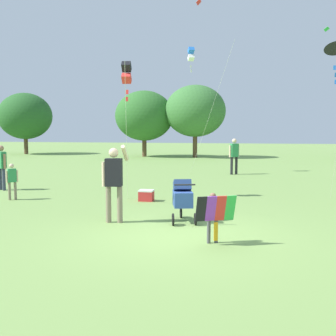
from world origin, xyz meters
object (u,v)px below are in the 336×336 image
object	(u,v)px
kite_orange_delta	(336,49)
person_couple_left	(234,153)
person_adult_flyer	(114,178)
cooler_box	(146,195)
kite_green_novelty	(191,55)
stroller	(183,197)
person_red_shirt	(1,164)
kite_adult_black	(126,73)
person_back_turned	(12,179)
child_with_butterfly_kite	(213,213)

from	to	relation	value
kite_orange_delta	person_couple_left	size ratio (longest dim) A/B	2.79
person_adult_flyer	cooler_box	bearing A→B (deg)	90.26
kite_green_novelty	person_couple_left	bearing A→B (deg)	-9.10
cooler_box	person_adult_flyer	bearing A→B (deg)	-89.74
stroller	cooler_box	world-z (taller)	stroller
person_red_shirt	kite_adult_black	bearing A→B (deg)	-8.76
person_couple_left	person_back_turned	xyz separation A→B (m)	(-6.51, -8.93, -0.37)
stroller	child_with_butterfly_kite	bearing A→B (deg)	-62.65
kite_orange_delta	child_with_butterfly_kite	bearing A→B (deg)	-117.69
kite_orange_delta	person_back_turned	xyz separation A→B (m)	(-9.93, -2.48, -4.06)
child_with_butterfly_kite	person_red_shirt	distance (m)	9.93
kite_green_novelty	cooler_box	size ratio (longest dim) A/B	14.24
person_back_turned	cooler_box	xyz separation A→B (m)	(4.21, 0.66, -0.50)
stroller	person_red_shirt	distance (m)	8.25
person_adult_flyer	kite_orange_delta	distance (m)	8.32
stroller	person_back_turned	world-z (taller)	person_back_turned
person_adult_flyer	person_back_turned	size ratio (longest dim) A/B	1.62
kite_orange_delta	person_back_turned	world-z (taller)	kite_orange_delta
kite_orange_delta	stroller	bearing A→B (deg)	-133.44
person_back_turned	kite_green_novelty	bearing A→B (deg)	65.27
kite_orange_delta	person_red_shirt	world-z (taller)	kite_orange_delta
kite_green_novelty	person_back_turned	xyz separation A→B (m)	(-4.28, -9.28, -5.31)
child_with_butterfly_kite	kite_green_novelty	xyz separation A→B (m)	(-2.44, 12.94, 5.38)
person_back_turned	kite_orange_delta	bearing A→B (deg)	14.00
kite_orange_delta	person_couple_left	xyz separation A→B (m)	(-3.42, 6.45, -3.68)
person_adult_flyer	stroller	bearing A→B (deg)	15.59
person_adult_flyer	person_red_shirt	distance (m)	7.11
kite_adult_black	cooler_box	xyz separation A→B (m)	(0.72, -0.34, -3.81)
person_adult_flyer	cooler_box	xyz separation A→B (m)	(-0.01, 2.99, -0.90)
kite_adult_black	person_back_turned	world-z (taller)	kite_adult_black
child_with_butterfly_kite	kite_adult_black	size ratio (longest dim) A/B	0.23
stroller	kite_orange_delta	distance (m)	7.30
kite_orange_delta	kite_green_novelty	xyz separation A→B (m)	(-5.66, 6.81, 1.25)
person_adult_flyer	cooler_box	world-z (taller)	person_adult_flyer
child_with_butterfly_kite	stroller	distance (m)	1.99
kite_orange_delta	person_back_turned	bearing A→B (deg)	-166.00
child_with_butterfly_kite	person_adult_flyer	xyz separation A→B (m)	(-2.49, 1.33, 0.46)
child_with_butterfly_kite	person_back_turned	bearing A→B (deg)	151.41
person_red_shirt	stroller	bearing A→B (deg)	-26.50
stroller	cooler_box	distance (m)	3.04
child_with_butterfly_kite	stroller	xyz separation A→B (m)	(-0.91, 1.77, -0.01)
person_couple_left	person_back_turned	distance (m)	11.05
person_adult_flyer	kite_adult_black	xyz separation A→B (m)	(-0.73, 3.34, 2.91)
person_couple_left	person_back_turned	size ratio (longest dim) A/B	1.55
child_with_butterfly_kite	kite_adult_black	xyz separation A→B (m)	(-3.22, 4.67, 3.37)
person_back_turned	kite_adult_black	bearing A→B (deg)	16.10
cooler_box	kite_green_novelty	bearing A→B (deg)	89.53
person_adult_flyer	person_couple_left	xyz separation A→B (m)	(2.29, 11.26, -0.02)
child_with_butterfly_kite	kite_adult_black	bearing A→B (deg)	124.64
child_with_butterfly_kite	person_adult_flyer	size ratio (longest dim) A/B	0.53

